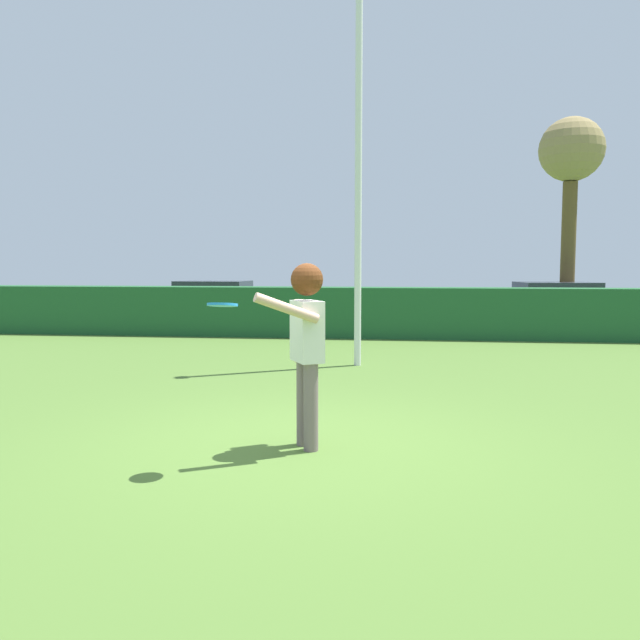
{
  "coord_description": "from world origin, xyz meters",
  "views": [
    {
      "loc": [
        0.98,
        -5.97,
        1.76
      ],
      "look_at": [
        0.12,
        0.92,
        1.15
      ],
      "focal_mm": 35.44,
      "sensor_mm": 36.0,
      "label": 1
    }
  ],
  "objects_px": {
    "frisbee": "(222,305)",
    "lamppost": "(358,153)",
    "person": "(306,334)",
    "parked_car_green": "(214,298)",
    "parked_car_blue": "(556,301)",
    "maple_tree": "(571,160)"
  },
  "relations": [
    {
      "from": "lamppost",
      "to": "parked_car_green",
      "type": "height_order",
      "value": "lamppost"
    },
    {
      "from": "frisbee",
      "to": "lamppost",
      "type": "xyz_separation_m",
      "value": [
        0.79,
        5.76,
        2.24
      ]
    },
    {
      "from": "frisbee",
      "to": "lamppost",
      "type": "bearing_deg",
      "value": 82.24
    },
    {
      "from": "person",
      "to": "parked_car_green",
      "type": "bearing_deg",
      "value": 110.01
    },
    {
      "from": "parked_car_green",
      "to": "parked_car_blue",
      "type": "height_order",
      "value": "same"
    },
    {
      "from": "person",
      "to": "maple_tree",
      "type": "height_order",
      "value": "maple_tree"
    },
    {
      "from": "parked_car_blue",
      "to": "maple_tree",
      "type": "bearing_deg",
      "value": 53.82
    },
    {
      "from": "parked_car_green",
      "to": "parked_car_blue",
      "type": "relative_size",
      "value": 0.98
    },
    {
      "from": "parked_car_green",
      "to": "parked_car_blue",
      "type": "xyz_separation_m",
      "value": [
        10.59,
        -0.21,
        0.0
      ]
    },
    {
      "from": "person",
      "to": "maple_tree",
      "type": "relative_size",
      "value": 0.29
    },
    {
      "from": "person",
      "to": "parked_car_green",
      "type": "distance_m",
      "value": 14.73
    },
    {
      "from": "person",
      "to": "lamppost",
      "type": "distance_m",
      "value": 5.69
    },
    {
      "from": "frisbee",
      "to": "parked_car_green",
      "type": "height_order",
      "value": "frisbee"
    },
    {
      "from": "person",
      "to": "parked_car_blue",
      "type": "bearing_deg",
      "value": 67.84
    },
    {
      "from": "person",
      "to": "lamppost",
      "type": "height_order",
      "value": "lamppost"
    },
    {
      "from": "parked_car_green",
      "to": "maple_tree",
      "type": "xyz_separation_m",
      "value": [
        11.04,
        0.41,
        4.23
      ]
    },
    {
      "from": "frisbee",
      "to": "parked_car_green",
      "type": "distance_m",
      "value": 15.19
    },
    {
      "from": "parked_car_green",
      "to": "maple_tree",
      "type": "bearing_deg",
      "value": 2.1
    },
    {
      "from": "person",
      "to": "parked_car_green",
      "type": "relative_size",
      "value": 0.41
    },
    {
      "from": "person",
      "to": "lamppost",
      "type": "bearing_deg",
      "value": 88.12
    },
    {
      "from": "parked_car_blue",
      "to": "person",
      "type": "bearing_deg",
      "value": -112.16
    },
    {
      "from": "frisbee",
      "to": "maple_tree",
      "type": "relative_size",
      "value": 0.04
    }
  ]
}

